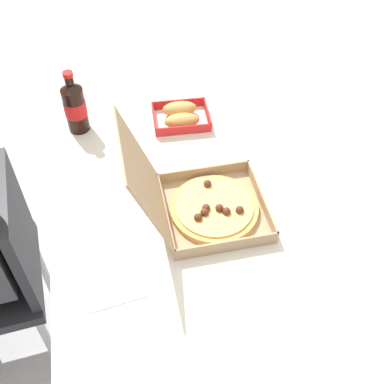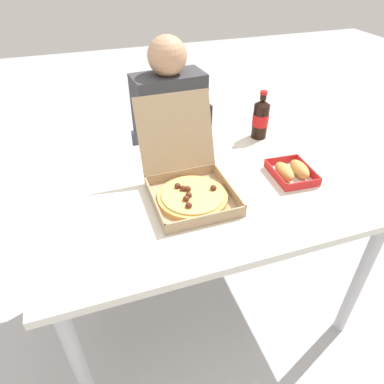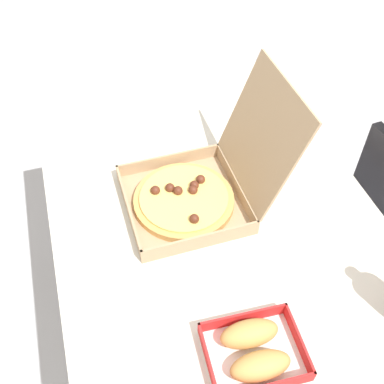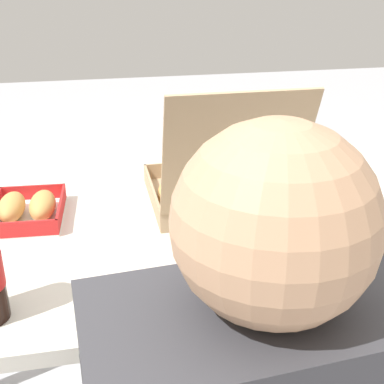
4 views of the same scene
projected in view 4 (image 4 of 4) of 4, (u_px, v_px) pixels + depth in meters
name	position (u px, v px, depth m)	size (l,w,h in m)	color
dining_table	(183.00, 246.00, 1.20)	(1.29, 0.80, 0.74)	silver
pizza_box_open	(215.00, 188.00, 1.19)	(0.29, 0.39, 0.32)	tan
bread_side_box	(28.00, 208.00, 1.14)	(0.16, 0.20, 0.06)	white
paper_menu	(322.00, 262.00, 0.98)	(0.21, 0.15, 0.00)	white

